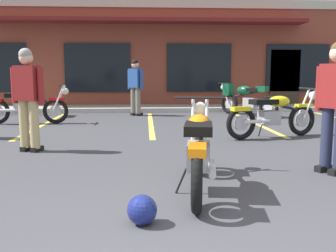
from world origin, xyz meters
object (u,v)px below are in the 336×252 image
at_px(person_in_black_shirt, 336,99).
at_px(person_in_shorts_foreground, 28,94).
at_px(motorcycle_foreground_classic, 199,148).
at_px(motorcycle_silver_naked, 245,98).
at_px(motorcycle_green_cafe_racer, 27,106).
at_px(helmet_on_pavement, 142,210).
at_px(person_by_back_row, 135,84).
at_px(motorcycle_black_cruiser, 274,114).

height_order(person_in_black_shirt, person_in_shorts_foreground, same).
height_order(motorcycle_foreground_classic, motorcycle_silver_naked, same).
height_order(motorcycle_green_cafe_racer, helmet_on_pavement, motorcycle_green_cafe_racer).
bearing_deg(motorcycle_green_cafe_racer, person_by_back_row, 32.70).
xyz_separation_m(motorcycle_black_cruiser, motorcycle_silver_naked, (0.46, 3.96, 0.07)).
height_order(motorcycle_silver_naked, person_in_shorts_foreground, person_in_shorts_foreground).
height_order(motorcycle_silver_naked, helmet_on_pavement, motorcycle_silver_naked).
relative_size(motorcycle_silver_naked, person_in_black_shirt, 1.06).
height_order(person_by_back_row, helmet_on_pavement, person_by_back_row).
xyz_separation_m(person_in_black_shirt, person_by_back_row, (-2.70, 6.84, 0.00)).
distance_m(motorcycle_green_cafe_racer, helmet_on_pavement, 7.33).
distance_m(person_in_shorts_foreground, helmet_on_pavement, 3.79).
distance_m(person_in_black_shirt, person_in_shorts_foreground, 4.60).
distance_m(person_in_black_shirt, helmet_on_pavement, 3.03).
relative_size(motorcycle_black_cruiser, person_in_black_shirt, 1.22).
bearing_deg(motorcycle_foreground_classic, person_in_black_shirt, 18.52).
height_order(motorcycle_black_cruiser, person_in_black_shirt, person_in_black_shirt).
distance_m(motorcycle_foreground_classic, motorcycle_silver_naked, 7.70).
relative_size(motorcycle_silver_naked, person_by_back_row, 1.06).
height_order(person_in_black_shirt, person_by_back_row, same).
bearing_deg(helmet_on_pavement, person_in_black_shirt, 33.00).
relative_size(motorcycle_green_cafe_racer, helmet_on_pavement, 8.10).
bearing_deg(person_by_back_row, helmet_on_pavement, -88.30).
distance_m(motorcycle_black_cruiser, motorcycle_green_cafe_racer, 6.00).
xyz_separation_m(motorcycle_green_cafe_racer, helmet_on_pavement, (2.93, -6.71, -0.33)).
distance_m(motorcycle_foreground_classic, person_by_back_row, 7.52).
bearing_deg(person_in_shorts_foreground, motorcycle_foreground_classic, -41.89).
distance_m(motorcycle_green_cafe_racer, person_in_black_shirt, 7.44).
bearing_deg(motorcycle_silver_naked, person_in_black_shirt, -95.04).
bearing_deg(motorcycle_black_cruiser, person_in_shorts_foreground, -165.72).
bearing_deg(motorcycle_green_cafe_racer, motorcycle_silver_naked, 14.83).
height_order(motorcycle_foreground_classic, person_in_black_shirt, person_in_black_shirt).
relative_size(motorcycle_silver_naked, person_in_shorts_foreground, 1.06).
xyz_separation_m(person_in_shorts_foreground, person_by_back_row, (1.61, 5.23, 0.00)).
distance_m(motorcycle_silver_naked, helmet_on_pavement, 8.84).
distance_m(motorcycle_foreground_classic, person_in_shorts_foreground, 3.36).
bearing_deg(motorcycle_silver_naked, motorcycle_foreground_classic, -108.32).
xyz_separation_m(motorcycle_silver_naked, person_in_black_shirt, (-0.59, -6.70, 0.42)).
distance_m(motorcycle_black_cruiser, person_by_back_row, 5.01).
bearing_deg(motorcycle_green_cafe_racer, motorcycle_foreground_classic, -58.25).
xyz_separation_m(motorcycle_foreground_classic, helmet_on_pavement, (-0.62, -0.98, -0.33)).
xyz_separation_m(motorcycle_foreground_classic, motorcycle_black_cruiser, (1.96, 3.35, 0.00)).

